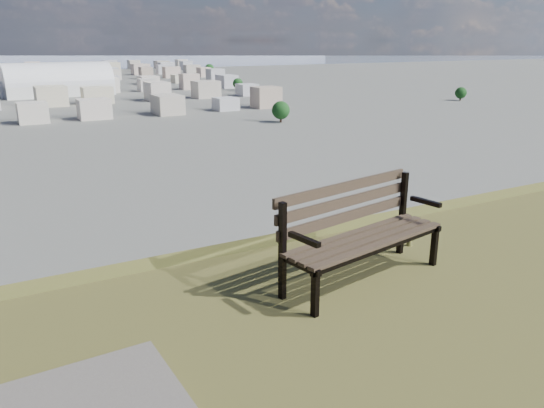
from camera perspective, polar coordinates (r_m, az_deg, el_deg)
park_bench at (r=5.54m, az=9.27°, el=-2.48°), size 1.99×0.95×1.00m
arena at (r=300.79m, az=-21.99°, el=11.74°), size 54.02×26.43×22.10m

